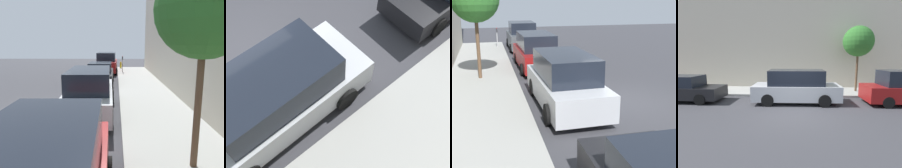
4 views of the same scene
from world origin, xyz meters
TOP-DOWN VIEW (x-y plane):
  - ground_plane at (0.00, 0.00)m, footprint 60.00×60.00m
  - sidewalk at (5.04, 0.00)m, footprint 3.08×32.00m
  - parked_minivan_third at (2.20, -0.04)m, footprint 2.02×4.94m
  - parked_sedan_fourth at (2.17, 6.67)m, footprint 1.92×4.51m
  - parked_suv_fifth at (2.39, 12.54)m, footprint 2.08×4.85m
  - parking_meter_far at (3.95, 12.14)m, footprint 0.11×0.15m
  - street_tree at (5.14, -4.33)m, footprint 2.13×2.13m
  - fire_hydrant at (3.85, 15.10)m, footprint 0.20×0.20m

SIDE VIEW (x-z plane):
  - ground_plane at x=0.00m, z-range 0.00..0.00m
  - sidewalk at x=5.04m, z-range 0.00..0.15m
  - fire_hydrant at x=3.85m, z-range 0.15..0.84m
  - parked_sedan_fourth at x=2.17m, z-range -0.04..1.50m
  - parked_minivan_third at x=2.20m, z-range -0.03..1.87m
  - parked_suv_fifth at x=2.39m, z-range -0.06..1.92m
  - parking_meter_far at x=3.95m, z-range 0.32..1.83m
  - street_tree at x=5.14m, z-range 1.39..6.02m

